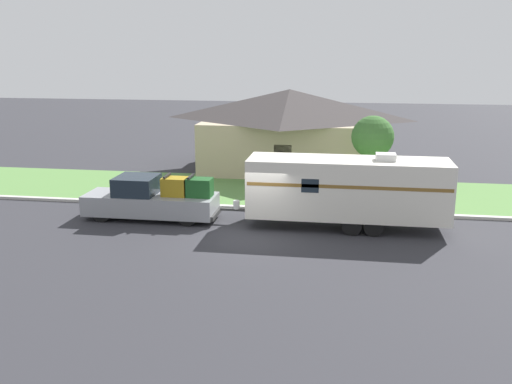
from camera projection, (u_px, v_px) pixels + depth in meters
name	position (u px, v px, depth m)	size (l,w,h in m)	color
ground_plane	(254.00, 235.00, 23.19)	(120.00, 120.00, 0.00)	#2D2D33
curb_strip	(267.00, 208.00, 26.77)	(80.00, 0.30, 0.14)	beige
lawn_strip	(276.00, 191.00, 30.28)	(80.00, 7.00, 0.03)	#568442
house_across_street	(289.00, 128.00, 35.39)	(11.02, 7.72, 4.96)	tan
pickup_truck	(152.00, 199.00, 25.21)	(5.94, 1.94, 2.02)	black
travel_trailer	(348.00, 188.00, 23.72)	(9.57, 2.31, 3.22)	black
mailbox	(301.00, 186.00, 27.28)	(0.48, 0.20, 1.26)	brown
tree_in_yard	(373.00, 137.00, 28.90)	(2.15, 2.15, 4.09)	brown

